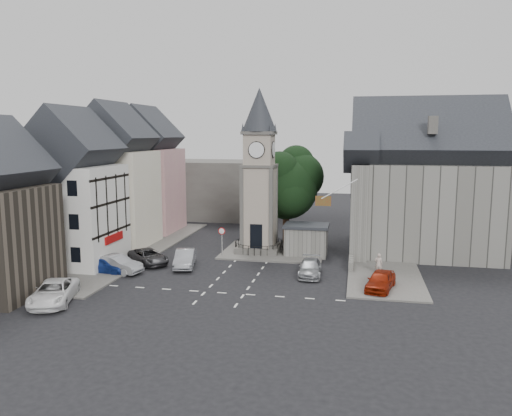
% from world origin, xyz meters
% --- Properties ---
extents(ground, '(120.00, 120.00, 0.00)m').
position_xyz_m(ground, '(0.00, 0.00, 0.00)').
color(ground, black).
rests_on(ground, ground).
extents(pavement_west, '(6.00, 30.00, 0.14)m').
position_xyz_m(pavement_west, '(-12.50, 6.00, 0.07)').
color(pavement_west, '#595651').
rests_on(pavement_west, ground).
extents(pavement_east, '(6.00, 26.00, 0.14)m').
position_xyz_m(pavement_east, '(12.00, 8.00, 0.07)').
color(pavement_east, '#595651').
rests_on(pavement_east, ground).
extents(central_island, '(10.00, 8.00, 0.16)m').
position_xyz_m(central_island, '(1.50, 8.00, 0.08)').
color(central_island, '#595651').
rests_on(central_island, ground).
extents(road_markings, '(20.00, 8.00, 0.01)m').
position_xyz_m(road_markings, '(0.00, -5.50, 0.01)').
color(road_markings, silver).
rests_on(road_markings, ground).
extents(clock_tower, '(4.86, 4.86, 16.25)m').
position_xyz_m(clock_tower, '(0.00, 7.99, 8.12)').
color(clock_tower, '#4C4944').
rests_on(clock_tower, ground).
extents(stone_shelter, '(4.30, 3.30, 3.08)m').
position_xyz_m(stone_shelter, '(4.80, 7.50, 1.55)').
color(stone_shelter, slate).
rests_on(stone_shelter, ground).
extents(town_tree, '(7.20, 7.20, 10.80)m').
position_xyz_m(town_tree, '(2.00, 13.00, 6.97)').
color(town_tree, black).
rests_on(town_tree, ground).
extents(warning_sign_post, '(0.70, 0.19, 2.85)m').
position_xyz_m(warning_sign_post, '(-3.20, 5.43, 2.03)').
color(warning_sign_post, black).
rests_on(warning_sign_post, ground).
extents(terrace_pink, '(8.10, 7.60, 12.80)m').
position_xyz_m(terrace_pink, '(-15.50, 16.00, 6.58)').
color(terrace_pink, '#C3868D').
rests_on(terrace_pink, ground).
extents(terrace_cream, '(8.10, 7.60, 12.80)m').
position_xyz_m(terrace_cream, '(-15.50, 8.00, 6.58)').
color(terrace_cream, beige).
rests_on(terrace_cream, ground).
extents(terrace_tudor, '(8.10, 7.60, 12.00)m').
position_xyz_m(terrace_tudor, '(-15.50, 0.00, 6.19)').
color(terrace_tudor, silver).
rests_on(terrace_tudor, ground).
extents(backdrop_west, '(20.00, 10.00, 8.00)m').
position_xyz_m(backdrop_west, '(-12.00, 28.00, 4.00)').
color(backdrop_west, '#4C4944').
rests_on(backdrop_west, ground).
extents(east_building, '(14.40, 11.40, 12.60)m').
position_xyz_m(east_building, '(15.59, 11.00, 6.26)').
color(east_building, slate).
rests_on(east_building, ground).
extents(east_boundary_wall, '(0.40, 16.00, 0.90)m').
position_xyz_m(east_boundary_wall, '(9.20, 10.00, 0.45)').
color(east_boundary_wall, slate).
rests_on(east_boundary_wall, ground).
extents(flagpole, '(3.68, 0.10, 2.74)m').
position_xyz_m(flagpole, '(8.00, 4.00, 7.00)').
color(flagpole, white).
rests_on(flagpole, ground).
extents(car_west_blue, '(4.33, 2.05, 1.43)m').
position_xyz_m(car_west_blue, '(-11.50, -2.18, 0.72)').
color(car_west_blue, navy).
rests_on(car_west_blue, ground).
extents(car_west_silver, '(4.89, 2.60, 1.53)m').
position_xyz_m(car_west_silver, '(-10.48, -2.01, 0.77)').
color(car_west_silver, '#9C9EA3').
rests_on(car_west_silver, ground).
extents(car_west_grey, '(5.18, 4.93, 1.36)m').
position_xyz_m(car_west_grey, '(-9.06, 1.33, 0.68)').
color(car_west_grey, '#2C2C2F').
rests_on(car_west_grey, ground).
extents(car_island_silver, '(2.68, 4.98, 1.56)m').
position_xyz_m(car_island_silver, '(-5.40, 1.00, 0.78)').
color(car_island_silver, '#A1A3A9').
rests_on(car_island_silver, ground).
extents(car_island_east, '(2.04, 4.63, 1.32)m').
position_xyz_m(car_island_east, '(5.85, 0.50, 0.66)').
color(car_island_east, '#929599').
rests_on(car_island_east, ground).
extents(car_east_red, '(2.79, 4.70, 1.50)m').
position_xyz_m(car_east_red, '(11.50, -2.42, 0.75)').
color(car_east_red, maroon).
rests_on(car_east_red, ground).
extents(van_sw_white, '(4.13, 6.06, 1.54)m').
position_xyz_m(van_sw_white, '(-11.23, -10.00, 0.77)').
color(van_sw_white, white).
rests_on(van_sw_white, ground).
extents(pedestrian, '(0.68, 0.46, 1.83)m').
position_xyz_m(pedestrian, '(11.50, 2.00, 0.91)').
color(pedestrian, '#C0AB9F').
rests_on(pedestrian, ground).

